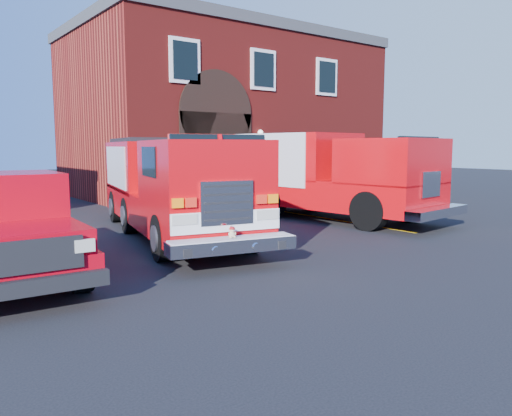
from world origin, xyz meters
TOP-DOWN VIEW (x-y plane):
  - ground at (0.00, 0.00)m, footprint 100.00×100.00m
  - parking_stripe_near at (6.50, 1.00)m, footprint 0.12×3.00m
  - parking_stripe_mid at (6.50, 4.00)m, footprint 0.12×3.00m
  - parking_stripe_far at (6.50, 7.00)m, footprint 0.12×3.00m
  - fire_station at (8.99, 13.98)m, footprint 15.20×10.20m
  - fire_engine at (0.49, 3.47)m, footprint 4.47×9.56m
  - pickup_truck at (-4.31, 1.45)m, footprint 2.57×6.40m
  - secondary_truck at (6.52, 3.95)m, footprint 3.95×9.61m

SIDE VIEW (x-z plane):
  - ground at x=0.00m, z-range 0.00..0.00m
  - parking_stripe_near at x=6.50m, z-range 0.00..0.01m
  - parking_stripe_mid at x=6.50m, z-range 0.00..0.01m
  - parking_stripe_far at x=6.50m, z-range 0.00..0.01m
  - pickup_truck at x=-4.31m, z-range -0.06..2.00m
  - fire_engine at x=0.49m, z-range 0.05..2.89m
  - secondary_truck at x=6.52m, z-range 0.14..3.16m
  - fire_station at x=8.99m, z-range 0.03..8.48m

